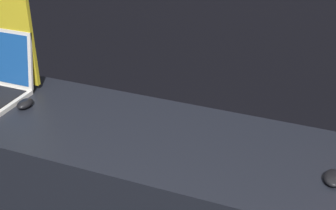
{
  "coord_description": "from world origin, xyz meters",
  "views": [
    {
      "loc": [
        0.58,
        -1.14,
        1.91
      ],
      "look_at": [
        -0.0,
        0.3,
        1.06
      ],
      "focal_mm": 50.0,
      "sensor_mm": 36.0,
      "label": 1
    }
  ],
  "objects": [
    {
      "name": "mouse_front",
      "position": [
        -0.69,
        0.3,
        0.93
      ],
      "size": [
        0.06,
        0.09,
        0.04
      ],
      "color": "black",
      "rests_on": "display_counter"
    },
    {
      "name": "promo_stand_front",
      "position": [
        -0.9,
        0.47,
        1.13
      ],
      "size": [
        0.34,
        0.07,
        0.45
      ],
      "color": "black",
      "rests_on": "display_counter"
    },
    {
      "name": "mouse_back",
      "position": [
        0.62,
        0.26,
        0.93
      ],
      "size": [
        0.07,
        0.1,
        0.03
      ],
      "color": "black",
      "rests_on": "display_counter"
    }
  ]
}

